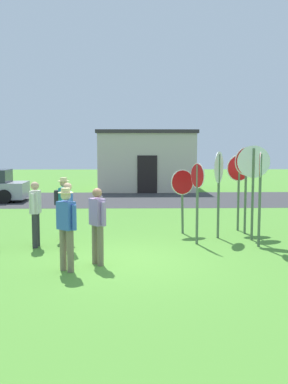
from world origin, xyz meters
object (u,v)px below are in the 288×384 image
at_px(stop_sign_nearest, 253,175).
at_px(stop_sign_low_front, 197,190).
at_px(stop_sign_leaning_right, 246,174).
at_px(person_on_left, 35,210).
at_px(stop_sign_rear_right, 182,190).
at_px(person_with_sunhat, 63,204).
at_px(person_holding_notes, 66,224).
at_px(stop_sign_rear_left, 219,178).
at_px(person_in_blue, 97,222).
at_px(person_near_signs, 68,212).
at_px(stop_sign_tallest, 260,183).
at_px(stop_sign_center_cluster, 239,179).

bearing_deg(stop_sign_nearest, stop_sign_low_front, -164.31).
relative_size(stop_sign_leaning_right, stop_sign_low_front, 1.19).
distance_m(stop_sign_leaning_right, person_on_left, 6.10).
distance_m(stop_sign_rear_right, person_with_sunhat, 3.52).
bearing_deg(person_holding_notes, stop_sign_rear_left, 40.45).
bearing_deg(stop_sign_rear_left, person_in_blue, -139.35).
relative_size(stop_sign_rear_right, person_in_blue, 1.13).
height_order(stop_sign_rear_left, person_near_signs, stop_sign_rear_left).
relative_size(stop_sign_rear_right, person_near_signs, 1.13).
bearing_deg(stop_sign_tallest, person_with_sunhat, 169.76).
distance_m(person_with_sunhat, person_on_left, 1.02).
distance_m(stop_sign_nearest, stop_sign_low_front, 1.70).
distance_m(stop_sign_leaning_right, person_near_signs, 5.36).
xyz_separation_m(stop_sign_leaning_right, stop_sign_center_cluster, (-0.09, 0.50, -0.16)).
distance_m(stop_sign_tallest, stop_sign_center_cluster, 2.19).
xyz_separation_m(stop_sign_tallest, person_holding_notes, (-4.62, -2.12, -0.67)).
xyz_separation_m(stop_sign_rear_left, person_on_left, (-4.90, -1.00, -0.75)).
height_order(stop_sign_rear_left, person_in_blue, stop_sign_rear_left).
bearing_deg(stop_sign_center_cluster, person_near_signs, -153.65).
bearing_deg(stop_sign_rear_left, stop_sign_tallest, -52.24).
height_order(person_holding_notes, person_on_left, person_holding_notes).
height_order(stop_sign_nearest, stop_sign_low_front, stop_sign_nearest).
bearing_deg(stop_sign_low_front, person_near_signs, -170.42).
distance_m(stop_sign_low_front, person_holding_notes, 3.96).
relative_size(stop_sign_leaning_right, stop_sign_rear_right, 1.34).
relative_size(stop_sign_nearest, person_in_blue, 1.54).
bearing_deg(person_holding_notes, stop_sign_tallest, 24.63).
bearing_deg(stop_sign_low_front, stop_sign_nearest, 15.69).
height_order(person_on_left, person_near_signs, same).
height_order(stop_sign_low_front, person_in_blue, stop_sign_low_front).
xyz_separation_m(stop_sign_tallest, person_on_left, (-5.75, 0.10, -0.70)).
bearing_deg(stop_sign_nearest, person_with_sunhat, 178.43).
xyz_separation_m(person_with_sunhat, person_on_left, (-0.58, -0.83, -0.06)).
bearing_deg(stop_sign_nearest, stop_sign_rear_right, 150.65).
xyz_separation_m(stop_sign_low_front, person_on_left, (-4.20, -0.24, -0.50)).
relative_size(stop_sign_tallest, stop_sign_rear_right, 1.29).
height_order(stop_sign_center_cluster, stop_sign_rear_right, stop_sign_center_cluster).
distance_m(stop_sign_tallest, stop_sign_low_front, 1.61).
distance_m(stop_sign_leaning_right, stop_sign_rear_right, 1.92).
bearing_deg(stop_sign_nearest, stop_sign_leaning_right, 87.64).
height_order(stop_sign_rear_right, person_near_signs, stop_sign_rear_right).
bearing_deg(stop_sign_leaning_right, person_near_signs, -158.87).
bearing_deg(stop_sign_nearest, stop_sign_tallest, -92.66).
bearing_deg(person_on_left, stop_sign_rear_right, 23.36).
relative_size(stop_sign_tallest, stop_sign_low_front, 1.14).
distance_m(stop_sign_rear_right, stop_sign_nearest, 2.15).
xyz_separation_m(stop_sign_rear_left, stop_sign_nearest, (0.89, -0.30, 0.12)).
relative_size(stop_sign_rear_left, person_holding_notes, 1.41).
xyz_separation_m(stop_sign_leaning_right, person_near_signs, (-4.94, -1.91, -0.82)).
distance_m(person_on_left, person_near_signs, 0.94).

